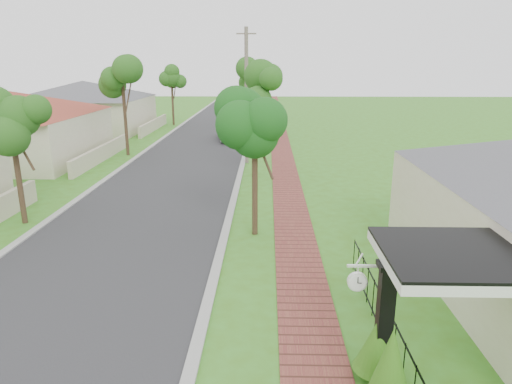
% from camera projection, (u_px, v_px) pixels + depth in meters
% --- Properties ---
extents(ground, '(160.00, 160.00, 0.00)m').
position_uv_depth(ground, '(169.00, 344.00, 10.42)').
color(ground, '#41751C').
rests_on(ground, ground).
extents(road, '(7.00, 120.00, 0.02)m').
position_uv_depth(road, '(187.00, 161.00, 29.73)').
color(road, '#28282B').
rests_on(road, ground).
extents(kerb_right, '(0.30, 120.00, 0.10)m').
position_uv_depth(kerb_right, '(243.00, 162.00, 29.64)').
color(kerb_right, '#9E9E99').
rests_on(kerb_right, ground).
extents(kerb_left, '(0.30, 120.00, 0.10)m').
position_uv_depth(kerb_left, '(132.00, 161.00, 29.82)').
color(kerb_left, '#9E9E99').
rests_on(kerb_left, ground).
extents(sidewalk, '(1.50, 120.00, 0.03)m').
position_uv_depth(sidewalk, '(283.00, 162.00, 29.58)').
color(sidewalk, brown).
rests_on(sidewalk, ground).
extents(porch_post, '(0.48, 0.48, 2.52)m').
position_uv_depth(porch_post, '(384.00, 328.00, 9.04)').
color(porch_post, black).
rests_on(porch_post, ground).
extents(picket_fence, '(0.03, 8.02, 1.00)m').
position_uv_depth(picket_fence, '(387.00, 326.00, 10.16)').
color(picket_fence, black).
rests_on(picket_fence, ground).
extents(street_trees, '(10.70, 37.65, 5.89)m').
position_uv_depth(street_trees, '(202.00, 85.00, 35.07)').
color(street_trees, '#382619').
rests_on(street_trees, ground).
extents(far_house_red, '(15.56, 15.56, 4.60)m').
position_uv_depth(far_house_red, '(1.00, 125.00, 29.38)').
color(far_house_red, beige).
rests_on(far_house_red, ground).
extents(far_house_grey, '(15.56, 15.56, 4.60)m').
position_uv_depth(far_house_grey, '(85.00, 105.00, 42.85)').
color(far_house_grey, beige).
rests_on(far_house_grey, ground).
extents(parked_car_red, '(2.57, 4.54, 1.46)m').
position_uv_depth(parked_car_red, '(248.00, 125.00, 41.86)').
color(parked_car_red, maroon).
rests_on(parked_car_red, ground).
extents(parked_car_white, '(2.28, 4.68, 1.48)m').
position_uv_depth(parked_car_white, '(229.00, 132.00, 37.50)').
color(parked_car_white, '#BAB9BC').
rests_on(parked_car_white, ground).
extents(near_tree, '(1.92, 1.92, 4.92)m').
position_uv_depth(near_tree, '(255.00, 130.00, 16.05)').
color(near_tree, '#382619').
rests_on(near_tree, ground).
extents(utility_pole, '(1.20, 0.24, 8.26)m').
position_uv_depth(utility_pole, '(247.00, 96.00, 28.17)').
color(utility_pole, '#77695D').
rests_on(utility_pole, ground).
extents(station_clock, '(0.67, 0.13, 0.57)m').
position_uv_depth(station_clock, '(358.00, 280.00, 9.21)').
color(station_clock, white).
rests_on(station_clock, ground).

